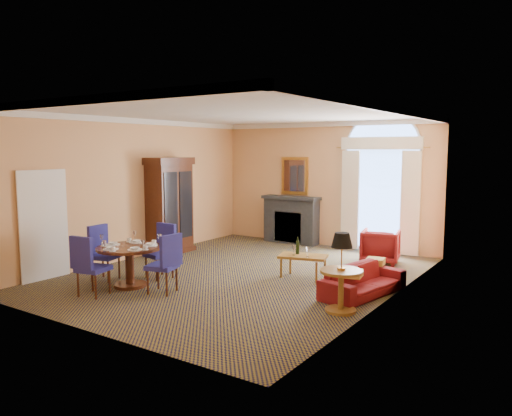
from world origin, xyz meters
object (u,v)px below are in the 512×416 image
Objects in this scene: dining_table at (129,256)px; armoire at (169,207)px; armchair at (380,246)px; side_table at (341,265)px; sofa at (363,281)px; coffee_table at (303,257)px.

armoire is at bearing 119.82° from dining_table.
dining_table is 5.42m from armchair.
dining_table is at bearing 42.10° from armchair.
side_table is at bearing 87.98° from armchair.
dining_table is 1.45× the size of armchair.
side_table is (3.80, 0.83, 0.18)m from dining_table.
coffee_table is at bearing 86.29° from sofa.
side_table is at bearing -18.86° from armoire.
dining_table is 0.98× the size of side_table.
side_table is at bearing -165.19° from sofa.
coffee_table reaches higher than armchair.
sofa is at bearing -31.31° from coffee_table.
armchair is 3.67m from side_table.
armoire is 5.63m from side_table.
armchair is 0.80× the size of coffee_table.
side_table is (0.67, -3.59, 0.37)m from armchair.
side_table is at bearing 12.33° from dining_table.
armoire is 5.03m from armchair.
sofa is 2.62m from armchair.
armoire is 1.33× the size of sofa.
armoire is at bearing 161.14° from side_table.
coffee_table reaches higher than sofa.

